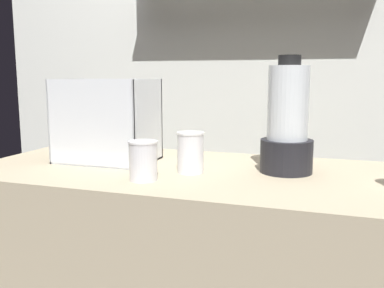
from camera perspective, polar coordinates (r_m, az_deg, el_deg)
back_wall_unit at (r=2.05m, az=7.01°, el=11.06°), size 2.60×0.24×2.50m
carrot_display_bin at (r=1.49m, az=-11.44°, el=1.07°), size 0.31×0.22×0.28m
blender_pitcher at (r=1.31m, az=12.63°, el=2.43°), size 0.16×0.16×0.35m
juice_cup_carrot_far_left at (r=1.20m, az=-6.54°, el=-2.52°), size 0.08×0.08×0.11m
juice_cup_carrot_left at (r=1.28m, az=-0.20°, el=-1.43°), size 0.08×0.08×0.12m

